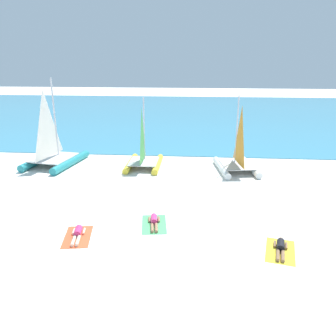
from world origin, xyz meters
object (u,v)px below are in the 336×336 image
towel_middle (154,224)px  sunbather_right (281,247)px  sunbather_left (78,233)px  sailboat_teal (54,153)px  sailboat_yellow (144,157)px  towel_right (280,251)px  sunbather_middle (154,221)px  sailboat_white (237,160)px  towel_left (78,237)px

towel_middle → sunbather_right: bearing=-18.5°
sunbather_left → sailboat_teal: bearing=107.2°
sailboat_yellow → towel_right: bearing=-55.4°
towel_middle → sunbather_middle: 0.14m
sailboat_yellow → towel_middle: size_ratio=2.48×
sailboat_yellow → sunbather_right: sailboat_yellow is taller
sailboat_yellow → towel_middle: 8.55m
sunbather_right → sailboat_teal: bearing=155.7°
sailboat_yellow → towel_right: size_ratio=2.48×
sailboat_teal → sunbather_middle: sailboat_teal is taller
sailboat_teal → sunbather_right: size_ratio=3.80×
sunbather_left → towel_middle: (3.11, 1.33, -0.13)m
sailboat_white → towel_middle: size_ratio=2.59×
sailboat_teal → sunbather_middle: bearing=-36.0°
towel_left → sunbather_right: 8.35m
towel_left → sunbather_right: bearing=-2.5°
towel_middle → towel_right: size_ratio=1.00×
towel_left → sunbather_middle: 3.42m
sailboat_white → sunbather_middle: (-4.55, -8.00, -0.60)m
sailboat_white → towel_right: bearing=-94.8°
towel_right → towel_left: bearing=177.1°
sailboat_teal → towel_middle: 11.63m
sailboat_yellow → towel_middle: sailboat_yellow is taller
sailboat_teal → sailboat_yellow: bearing=9.8°
towel_right → sunbather_right: bearing=77.0°
sunbather_middle → towel_right: (5.23, -1.89, -0.13)m
sunbather_middle → towel_right: 5.57m
sailboat_yellow → sunbather_middle: 8.47m
sailboat_white → sailboat_teal: 12.60m
sailboat_yellow → sunbather_left: (-1.38, -9.67, -0.57)m
sailboat_teal → towel_right: sailboat_teal is taller
sailboat_yellow → sunbather_left: 9.78m
sailboat_yellow → sailboat_white: bearing=-2.3°
sailboat_yellow → sailboat_white: size_ratio=0.96×
sailboat_yellow → sailboat_white: sailboat_white is taller
sailboat_white → towel_right: 9.94m
sailboat_white → towel_left: bearing=-137.7°
sunbather_middle → sunbather_right: same height
towel_left → sunbather_left: bearing=99.9°
sailboat_white → sunbather_left: 12.13m
towel_left → towel_middle: (3.10, 1.39, 0.00)m
sailboat_yellow → sailboat_teal: size_ratio=0.80×
sailboat_white → sunbather_left: bearing=-137.9°
sailboat_teal → towel_middle: size_ratio=3.12×
sunbather_left → sunbather_middle: same height
sailboat_teal → sunbather_middle: size_ratio=3.78×
sunbather_right → sunbather_middle: bearing=173.8°
sailboat_teal → sunbather_right: bearing=-27.4°
sailboat_white → sailboat_teal: size_ratio=0.83×
sailboat_yellow → sailboat_teal: sailboat_teal is taller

